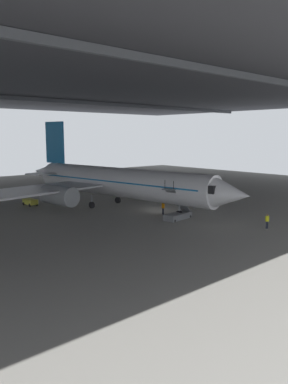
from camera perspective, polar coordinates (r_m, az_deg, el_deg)
name	(u,v)px	position (r m, az deg, el deg)	size (l,w,h in m)	color
ground_plane	(154,211)	(49.92, 1.56, -2.85)	(110.00, 110.00, 0.00)	gray
hangar_structure	(92,86)	(60.14, -7.74, 15.44)	(121.00, 99.00, 17.79)	#4C4F54
airplane_main	(116,182)	(51.81, -4.15, 1.50)	(37.11, 38.09, 11.87)	white
boarding_stairs	(177,213)	(45.14, 5.02, -3.13)	(4.44, 2.07, 4.74)	slate
crew_worker_near_nose	(267,220)	(42.44, 17.91, -4.06)	(0.54, 0.27, 1.58)	#232838
crew_worker_by_stairs	(163,207)	(47.56, 2.87, -2.29)	(0.29, 0.54, 1.62)	#232838
baggage_tug	(30,202)	(55.96, -16.62, -1.41)	(1.48, 2.31, 0.90)	yellow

